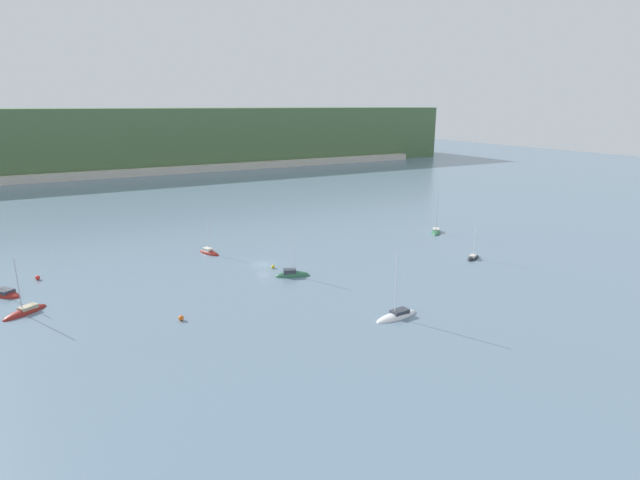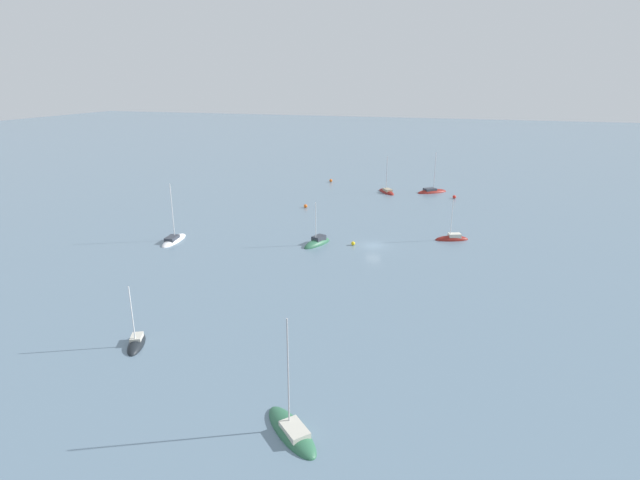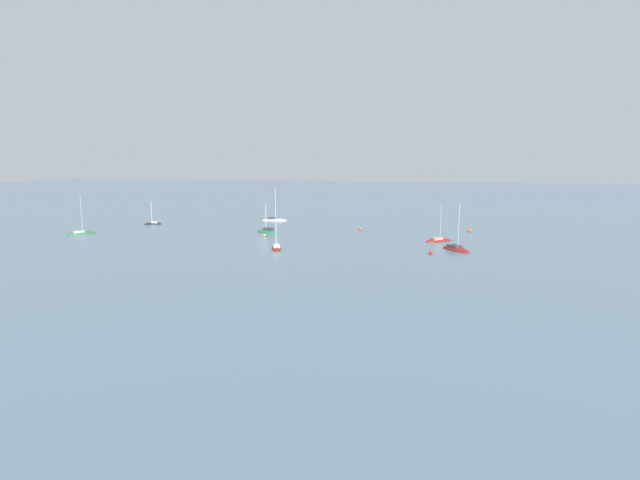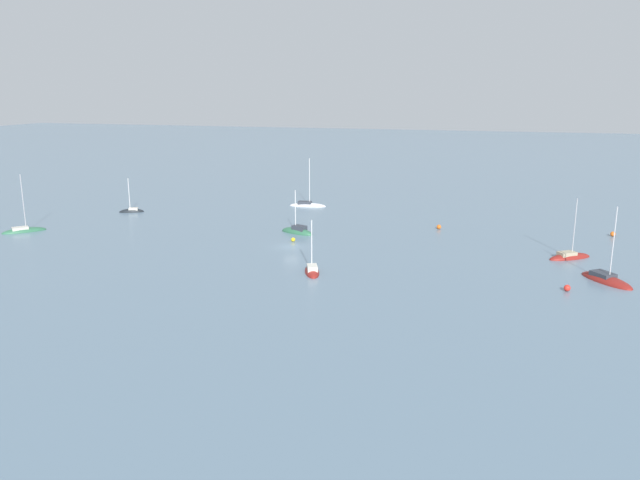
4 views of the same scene
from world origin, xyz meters
name	(u,v)px [view 1 (image 1 of 4)]	position (x,y,z in m)	size (l,w,h in m)	color
ground_plane	(263,264)	(0.00, 0.00, 0.00)	(600.00, 600.00, 0.00)	slate
hillside_ridge	(124,139)	(0.00, 188.10, 15.36)	(368.60, 61.57, 30.73)	#4C6B42
shore_town_strip	(138,172)	(0.00, 153.82, 1.63)	(313.31, 6.00, 3.27)	beige
sailboat_0	(3,294)	(-47.14, 5.86, 0.09)	(7.52, 8.43, 11.22)	maroon
sailboat_1	(209,253)	(-7.64, 13.12, 0.11)	(4.13, 6.45, 8.34)	maroon
sailboat_2	(25,312)	(-43.45, -5.34, 0.10)	(7.33, 6.15, 10.07)	maroon
sailboat_3	(397,316)	(8.26, -35.41, 0.11)	(8.35, 3.27, 11.29)	silver
sailboat_4	(473,258)	(41.84, -18.49, 0.09)	(5.36, 3.71, 7.90)	black
sailboat_5	(292,275)	(2.17, -9.83, 0.12)	(7.15, 4.47, 8.76)	#2D6647
sailboat_6	(436,232)	(50.34, 3.20, 0.09)	(6.85, 7.17, 11.23)	#2D6647
mooring_buoy_0	(38,278)	(-41.67, 11.80, 0.43)	(0.85, 0.85, 0.85)	red
mooring_buoy_1	(181,318)	(-22.06, -20.31, 0.42)	(0.83, 0.83, 0.83)	orange
mooring_buoy_3	(273,267)	(0.82, -3.53, 0.35)	(0.70, 0.70, 0.70)	yellow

